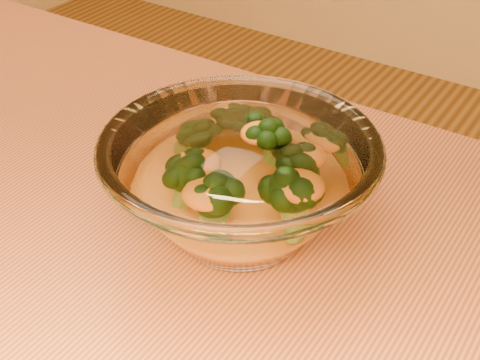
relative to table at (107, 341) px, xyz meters
The scene contains 4 objects.
table is the anchor object (origin of this frame).
glass_bowl 0.21m from the table, 52.87° to the left, with size 0.25×0.25×0.11m.
cheese_sauce 0.19m from the table, 52.87° to the left, with size 0.14×0.14×0.04m, color orange.
broccoli_heap 0.23m from the table, 54.65° to the left, with size 0.15×0.16×0.08m.
Camera 1 is at (0.35, -0.29, 1.16)m, focal length 50.00 mm.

